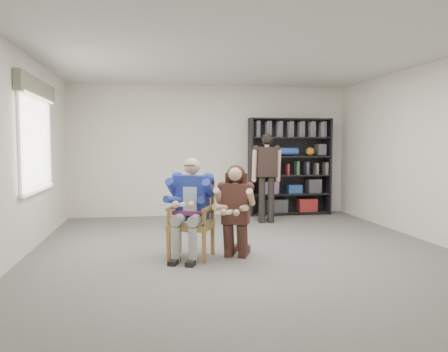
{
  "coord_description": "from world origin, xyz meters",
  "views": [
    {
      "loc": [
        -1.27,
        -5.88,
        1.51
      ],
      "look_at": [
        -0.2,
        0.6,
        1.05
      ],
      "focal_mm": 35.0,
      "sensor_mm": 36.0,
      "label": 1
    }
  ],
  "objects": [
    {
      "name": "bookshelf",
      "position": [
        1.7,
        3.28,
        1.05
      ],
      "size": [
        1.8,
        0.38,
        2.1
      ],
      "primitive_type": null,
      "color": "black",
      "rests_on": "floor"
    },
    {
      "name": "window_left",
      "position": [
        -2.95,
        1.0,
        1.63
      ],
      "size": [
        0.16,
        2.0,
        1.75
      ],
      "primitive_type": null,
      "color": "white",
      "rests_on": "room_shell"
    },
    {
      "name": "armchair",
      "position": [
        -0.76,
        -0.08,
        0.52
      ],
      "size": [
        0.78,
        0.77,
        1.04
      ],
      "primitive_type": null,
      "rotation": [
        0.0,
        0.0,
        -0.38
      ],
      "color": "#9F753B",
      "rests_on": "floor"
    },
    {
      "name": "room_shell",
      "position": [
        0.0,
        0.0,
        1.4
      ],
      "size": [
        6.0,
        7.0,
        2.8
      ],
      "primitive_type": null,
      "color": "white",
      "rests_on": "ground"
    },
    {
      "name": "standing_man",
      "position": [
        0.93,
        2.32,
        0.87
      ],
      "size": [
        0.54,
        0.31,
        1.74
      ],
      "primitive_type": null,
      "rotation": [
        0.0,
        0.0,
        -0.02
      ],
      "color": "black",
      "rests_on": "floor"
    },
    {
      "name": "seated_man",
      "position": [
        -0.76,
        -0.08,
        0.68
      ],
      "size": [
        0.85,
        0.97,
        1.36
      ],
      "primitive_type": null,
      "rotation": [
        0.0,
        0.0,
        -0.38
      ],
      "color": "navy",
      "rests_on": "floor"
    },
    {
      "name": "floor",
      "position": [
        0.0,
        0.0,
        0.0
      ],
      "size": [
        6.0,
        7.0,
        0.01
      ],
      "primitive_type": "cube",
      "color": "#65625E",
      "rests_on": "ground"
    },
    {
      "name": "kneeling_woman",
      "position": [
        -0.18,
        -0.2,
        0.62
      ],
      "size": [
        0.8,
        0.97,
        1.24
      ],
      "primitive_type": null,
      "rotation": [
        0.0,
        0.0,
        -0.38
      ],
      "color": "#3E241C",
      "rests_on": "floor"
    }
  ]
}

